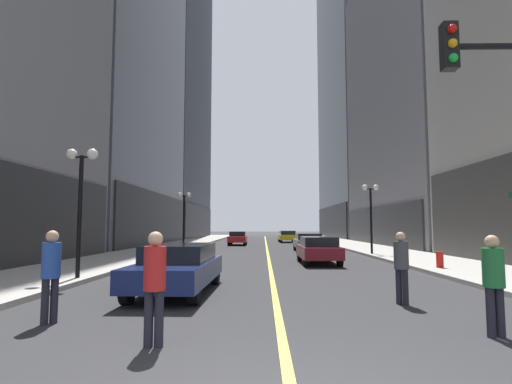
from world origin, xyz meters
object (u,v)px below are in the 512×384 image
(pedestrian_with_orange_bag, at_px, (401,262))
(street_lamp_left_near, at_px, (81,183))
(car_navy, at_px, (179,266))
(pedestrian_in_green_parka, at_px, (494,277))
(pedestrian_in_blue_hoodie, at_px, (51,269))
(fire_hydrant_right, at_px, (440,261))
(car_red, at_px, (238,238))
(car_grey, at_px, (308,242))
(pedestrian_in_red_jacket, at_px, (155,279))
(car_maroon, at_px, (318,249))
(street_lamp_left_far, at_px, (184,208))
(street_lamp_right_mid, at_px, (371,203))
(car_yellow, at_px, (287,236))

(pedestrian_with_orange_bag, distance_m, street_lamp_left_near, 10.27)
(car_navy, height_order, pedestrian_in_green_parka, pedestrian_in_green_parka)
(pedestrian_in_blue_hoodie, xyz_separation_m, fire_hydrant_right, (11.24, 8.99, -0.62))
(car_red, distance_m, pedestrian_in_green_parka, 33.12)
(pedestrian_with_orange_bag, xyz_separation_m, pedestrian_in_green_parka, (0.58, -2.77, -0.01))
(car_grey, height_order, pedestrian_in_red_jacket, pedestrian_in_red_jacket)
(car_navy, relative_size, pedestrian_in_green_parka, 2.87)
(fire_hydrant_right, bearing_deg, car_maroon, 145.87)
(pedestrian_in_green_parka, height_order, street_lamp_left_far, street_lamp_left_far)
(street_lamp_left_near, xyz_separation_m, street_lamp_right_mid, (12.80, 11.82, 0.00))
(car_navy, relative_size, pedestrian_in_red_jacket, 2.76)
(car_red, distance_m, street_lamp_left_near, 26.53)
(car_navy, height_order, street_lamp_left_far, street_lamp_left_far)
(car_navy, relative_size, street_lamp_left_far, 1.09)
(pedestrian_in_blue_hoodie, relative_size, street_lamp_right_mid, 0.40)
(car_yellow, distance_m, pedestrian_in_red_jacket, 40.05)
(car_yellow, distance_m, street_lamp_left_near, 34.10)
(car_navy, xyz_separation_m, pedestrian_in_blue_hoodie, (-1.68, -3.57, 0.30))
(car_grey, bearing_deg, street_lamp_left_near, -120.07)
(pedestrian_in_blue_hoodie, distance_m, street_lamp_left_far, 23.23)
(pedestrian_with_orange_bag, height_order, pedestrian_in_green_parka, pedestrian_with_orange_bag)
(street_lamp_right_mid, height_order, fire_hydrant_right, street_lamp_right_mid)
(car_maroon, xyz_separation_m, car_red, (-5.17, 19.66, 0.00))
(street_lamp_left_near, distance_m, fire_hydrant_right, 14.03)
(street_lamp_left_near, bearing_deg, pedestrian_in_red_jacket, -57.61)
(car_navy, xyz_separation_m, street_lamp_left_near, (-3.74, 1.99, 2.54))
(pedestrian_with_orange_bag, height_order, street_lamp_left_far, street_lamp_left_far)
(car_yellow, height_order, pedestrian_in_green_parka, pedestrian_in_green_parka)
(car_maroon, relative_size, car_red, 0.94)
(pedestrian_in_red_jacket, xyz_separation_m, pedestrian_in_blue_hoodie, (-2.36, 1.41, 0.00))
(car_navy, bearing_deg, street_lamp_left_near, 152.04)
(pedestrian_with_orange_bag, relative_size, pedestrian_in_blue_hoodie, 0.97)
(street_lamp_left_near, xyz_separation_m, street_lamp_left_far, (0.00, 17.47, 0.00))
(car_grey, xyz_separation_m, car_yellow, (-0.52, 16.69, 0.00))
(street_lamp_left_far, bearing_deg, car_maroon, -51.35)
(pedestrian_with_orange_bag, height_order, street_lamp_left_near, street_lamp_left_near)
(car_red, xyz_separation_m, street_lamp_right_mid, (9.20, -14.34, 2.54))
(pedestrian_in_green_parka, bearing_deg, car_navy, 144.91)
(pedestrian_with_orange_bag, xyz_separation_m, fire_hydrant_right, (3.94, 7.00, -0.59))
(car_navy, height_order, fire_hydrant_right, car_navy)
(car_red, distance_m, pedestrian_in_blue_hoodie, 31.76)
(pedestrian_in_red_jacket, distance_m, street_lamp_left_far, 24.94)
(car_red, xyz_separation_m, pedestrian_in_blue_hoodie, (-1.54, -31.72, 0.31))
(pedestrian_in_green_parka, xyz_separation_m, fire_hydrant_right, (3.36, 9.77, -0.58))
(pedestrian_in_green_parka, distance_m, street_lamp_left_far, 25.90)
(car_red, bearing_deg, street_lamp_left_far, -112.52)
(pedestrian_in_green_parka, bearing_deg, pedestrian_in_red_jacket, -173.51)
(car_grey, height_order, pedestrian_in_green_parka, pedestrian_in_green_parka)
(car_yellow, height_order, street_lamp_right_mid, street_lamp_right_mid)
(car_navy, xyz_separation_m, car_grey, (5.60, 18.13, -0.00))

